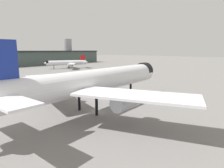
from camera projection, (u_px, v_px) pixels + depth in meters
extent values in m
plane|color=slate|center=(96.00, 112.00, 50.61)|extent=(900.00, 900.00, 0.00)
cylinder|color=white|center=(95.00, 81.00, 50.95)|extent=(56.05, 14.07, 6.29)
cone|color=white|center=(145.00, 72.00, 72.26)|extent=(7.72, 7.08, 6.17)
cylinder|color=black|center=(144.00, 71.00, 71.21)|extent=(3.70, 6.69, 6.36)
cube|color=white|center=(48.00, 80.00, 57.50)|extent=(13.10, 26.24, 0.50)
cylinder|color=#B7BAC1|center=(58.00, 87.00, 57.03)|extent=(8.21, 4.52, 3.46)
cube|color=white|center=(135.00, 95.00, 38.07)|extent=(19.03, 26.44, 0.50)
cylinder|color=#B7BAC1|center=(127.00, 101.00, 41.33)|extent=(8.21, 4.52, 3.46)
cube|color=white|center=(11.00, 102.00, 28.00)|extent=(6.38, 10.64, 0.38)
cylinder|color=black|center=(131.00, 91.00, 65.59)|extent=(0.76, 0.76, 5.04)
cylinder|color=black|center=(79.00, 101.00, 51.87)|extent=(0.76, 0.76, 5.04)
cylinder|color=black|center=(97.00, 106.00, 47.77)|extent=(0.76, 0.76, 5.04)
cylinder|color=silver|center=(67.00, 63.00, 170.38)|extent=(34.56, 16.40, 4.07)
cone|color=silver|center=(46.00, 63.00, 163.82)|extent=(5.61, 5.33, 3.99)
cone|color=silver|center=(86.00, 62.00, 176.94)|extent=(6.33, 5.50, 3.87)
cylinder|color=black|center=(47.00, 63.00, 164.07)|extent=(3.18, 4.50, 4.12)
cube|color=silver|center=(72.00, 64.00, 162.36)|extent=(14.41, 15.97, 0.33)
cylinder|color=#B7BAC1|center=(70.00, 65.00, 164.03)|extent=(5.43, 3.86, 2.24)
cube|color=silver|center=(68.00, 62.00, 180.61)|extent=(6.45, 16.20, 0.33)
cylinder|color=#B7BAC1|center=(67.00, 64.00, 178.79)|extent=(5.43, 3.86, 2.24)
cube|color=red|center=(83.00, 59.00, 175.31)|extent=(4.12, 1.89, 6.52)
cube|color=silver|center=(85.00, 62.00, 172.24)|extent=(5.25, 7.09, 0.24)
cube|color=silver|center=(83.00, 62.00, 179.91)|extent=(5.25, 7.09, 0.24)
cylinder|color=black|center=(54.00, 67.00, 166.83)|extent=(0.49, 0.49, 3.26)
cylinder|color=black|center=(69.00, 67.00, 169.73)|extent=(0.49, 0.49, 3.26)
cylinder|color=black|center=(68.00, 66.00, 173.64)|extent=(0.49, 0.49, 3.26)
cube|color=#475651|center=(2.00, 59.00, 186.22)|extent=(237.00, 55.52, 14.62)
cube|color=#232628|center=(1.00, 51.00, 184.82)|extent=(237.33, 58.45, 1.20)
cylinder|color=#939399|center=(68.00, 51.00, 244.33)|extent=(10.62, 10.62, 30.51)
cube|color=black|center=(1.00, 95.00, 67.12)|extent=(3.40, 3.39, 0.30)
cube|color=silver|center=(3.00, 93.00, 67.93)|extent=(2.04, 2.04, 1.20)
cube|color=#1E2D38|center=(4.00, 92.00, 68.45)|extent=(1.01, 1.01, 0.60)
cube|color=silver|center=(0.00, 94.00, 66.44)|extent=(2.49, 2.49, 0.90)
cylinder|color=black|center=(1.00, 95.00, 68.28)|extent=(0.69, 0.69, 0.70)
cylinder|color=black|center=(6.00, 95.00, 68.22)|extent=(0.69, 0.69, 0.70)
cylinder|color=black|center=(2.00, 97.00, 66.01)|extent=(0.69, 0.69, 0.70)
cone|color=#F2600C|center=(85.00, 84.00, 89.35)|extent=(0.60, 0.60, 0.75)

